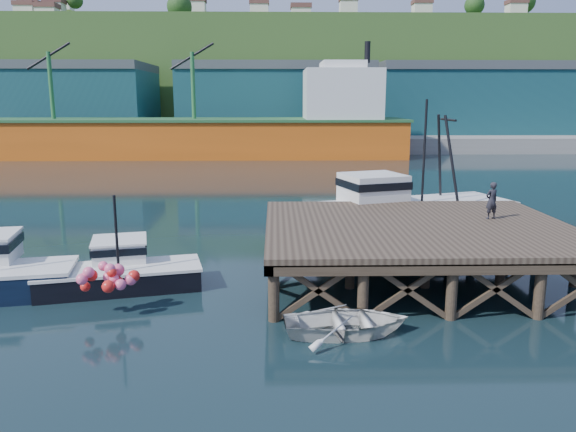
{
  "coord_description": "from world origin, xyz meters",
  "views": [
    {
      "loc": [
        -0.13,
        -21.64,
        6.97
      ],
      "look_at": [
        0.41,
        2.0,
        2.04
      ],
      "focal_mm": 35.0,
      "sensor_mm": 36.0,
      "label": 1
    }
  ],
  "objects_px": {
    "trawler": "(408,209)",
    "dinghy": "(347,322)",
    "dockworker": "(492,201)",
    "boat_black": "(120,270)"
  },
  "relations": [
    {
      "from": "trawler",
      "to": "dinghy",
      "type": "height_order",
      "value": "trawler"
    },
    {
      "from": "trawler",
      "to": "dockworker",
      "type": "xyz_separation_m",
      "value": [
        2.06,
        -5.68,
        1.46
      ]
    },
    {
      "from": "boat_black",
      "to": "trawler",
      "type": "bearing_deg",
      "value": 18.44
    },
    {
      "from": "boat_black",
      "to": "dinghy",
      "type": "xyz_separation_m",
      "value": [
        8.0,
        -4.53,
        -0.28
      ]
    },
    {
      "from": "trawler",
      "to": "dockworker",
      "type": "height_order",
      "value": "trawler"
    },
    {
      "from": "boat_black",
      "to": "dockworker",
      "type": "relative_size",
      "value": 4.08
    },
    {
      "from": "trawler",
      "to": "dockworker",
      "type": "bearing_deg",
      "value": -88.11
    },
    {
      "from": "trawler",
      "to": "dinghy",
      "type": "bearing_deg",
      "value": -128.89
    },
    {
      "from": "dinghy",
      "to": "dockworker",
      "type": "relative_size",
      "value": 2.47
    },
    {
      "from": "boat_black",
      "to": "dinghy",
      "type": "bearing_deg",
      "value": -42.57
    }
  ]
}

